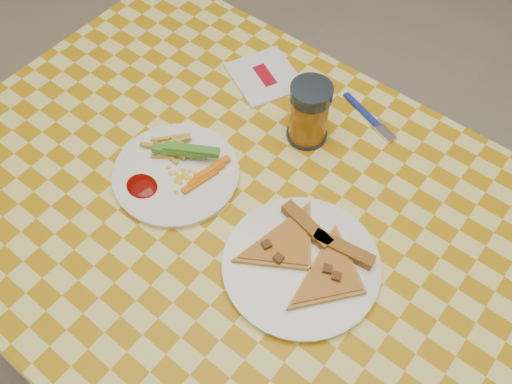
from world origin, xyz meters
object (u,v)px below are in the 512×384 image
Objects in this scene: plate_left at (176,174)px; plate_right at (301,266)px; table at (253,238)px; drink_glass at (309,113)px.

plate_right is (0.30, -0.01, 0.00)m from plate_left.
plate_left reaches higher than table.
drink_glass reaches higher than table.
plate_left is at bearing 178.28° from plate_right.
table is 0.26m from drink_glass.
table is at bearing -80.45° from drink_glass.
table is 0.19m from plate_left.
plate_right is 1.99× the size of drink_glass.
plate_right is at bearing -56.24° from drink_glass.
drink_glass is at bearing 60.45° from plate_left.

